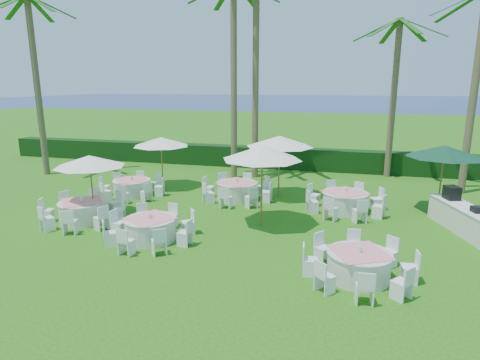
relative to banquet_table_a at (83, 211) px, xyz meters
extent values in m
plane|color=#1F6010|center=(4.50, -0.98, -0.39)|extent=(120.00, 120.00, 0.00)
cube|color=black|center=(4.50, 11.02, 0.21)|extent=(34.00, 1.00, 1.20)
plane|color=#082552|center=(4.50, 101.02, -0.39)|extent=(260.00, 260.00, 0.00)
cylinder|color=beige|center=(0.00, 0.00, -0.04)|extent=(1.61, 1.61, 0.70)
cylinder|color=beige|center=(0.00, 0.00, 0.32)|extent=(1.68, 1.68, 0.03)
cube|color=pink|center=(0.00, 0.00, 0.35)|extent=(1.83, 1.83, 0.01)
cylinder|color=silver|center=(0.00, 0.00, 0.43)|extent=(0.11, 0.11, 0.15)
cube|color=white|center=(1.20, 0.38, 0.03)|extent=(0.49, 0.49, 0.84)
cube|color=white|center=(0.59, 1.12, 0.03)|extent=(0.53, 0.53, 0.84)
cube|color=white|center=(-0.38, 1.20, 0.03)|extent=(0.49, 0.49, 0.84)
cube|color=white|center=(-1.12, 0.59, 0.03)|extent=(0.53, 0.53, 0.84)
cube|color=white|center=(-1.20, -0.38, 0.03)|extent=(0.49, 0.49, 0.84)
cube|color=white|center=(-0.59, -1.12, 0.03)|extent=(0.53, 0.53, 0.84)
cube|color=white|center=(0.38, -1.20, 0.03)|extent=(0.49, 0.49, 0.84)
cube|color=white|center=(1.12, -0.59, 0.03)|extent=(0.53, 0.53, 0.84)
cylinder|color=beige|center=(3.14, -0.99, -0.05)|extent=(1.56, 1.56, 0.68)
cylinder|color=beige|center=(3.14, -0.99, 0.30)|extent=(1.62, 1.62, 0.03)
cube|color=pink|center=(3.14, -0.99, 0.32)|extent=(1.71, 1.71, 0.01)
cylinder|color=silver|center=(3.14, -0.99, 0.41)|extent=(0.11, 0.11, 0.14)
cube|color=white|center=(4.09, -0.24, 0.02)|extent=(0.53, 0.53, 0.81)
cube|color=white|center=(3.28, 0.21, 0.02)|extent=(0.42, 0.42, 0.81)
cube|color=white|center=(2.38, -0.04, 0.02)|extent=(0.53, 0.53, 0.81)
cube|color=white|center=(1.93, -0.85, 0.02)|extent=(0.42, 0.42, 0.81)
cube|color=white|center=(2.18, -1.75, 0.02)|extent=(0.53, 0.53, 0.81)
cube|color=white|center=(2.99, -2.20, 0.02)|extent=(0.42, 0.42, 0.81)
cube|color=white|center=(3.89, -1.95, 0.02)|extent=(0.53, 0.53, 0.81)
cube|color=white|center=(4.35, -1.14, 0.02)|extent=(0.42, 0.42, 0.81)
cylinder|color=beige|center=(9.39, -2.02, -0.05)|extent=(1.55, 1.55, 0.67)
cylinder|color=beige|center=(9.39, -2.02, 0.29)|extent=(1.61, 1.61, 0.03)
cube|color=pink|center=(9.39, -2.02, 0.32)|extent=(1.68, 1.68, 0.01)
cylinder|color=silver|center=(9.39, -2.02, 0.40)|extent=(0.11, 0.11, 0.14)
cube|color=white|center=(10.59, -1.92, 0.01)|extent=(0.41, 0.41, 0.80)
cube|color=white|center=(10.17, -1.10, 0.01)|extent=(0.53, 0.53, 0.80)
cube|color=white|center=(9.29, -0.82, 0.01)|extent=(0.41, 0.41, 0.80)
cube|color=white|center=(8.46, -1.24, 0.01)|extent=(0.53, 0.53, 0.80)
cube|color=white|center=(8.18, -2.12, 0.01)|extent=(0.41, 0.41, 0.80)
cube|color=white|center=(8.61, -2.94, 0.01)|extent=(0.53, 0.53, 0.80)
cube|color=white|center=(9.49, -3.22, 0.01)|extent=(0.41, 0.41, 0.80)
cube|color=white|center=(10.31, -2.80, 0.01)|extent=(0.53, 0.53, 0.80)
cylinder|color=beige|center=(-0.05, 3.51, -0.05)|extent=(1.55, 1.55, 0.67)
cylinder|color=beige|center=(-0.05, 3.51, 0.30)|extent=(1.62, 1.62, 0.03)
cube|color=pink|center=(-0.05, 3.51, 0.32)|extent=(1.75, 1.75, 0.01)
cylinder|color=silver|center=(-0.05, 3.51, 0.41)|extent=(0.11, 0.11, 0.14)
cube|color=white|center=(1.14, 3.78, 0.02)|extent=(0.45, 0.45, 0.81)
cube|color=white|center=(0.60, 4.54, 0.02)|extent=(0.52, 0.52, 0.81)
cube|color=white|center=(-0.31, 4.70, 0.02)|extent=(0.45, 0.45, 0.81)
cube|color=white|center=(-1.07, 4.16, 0.02)|extent=(0.52, 0.52, 0.81)
cube|color=white|center=(-1.23, 3.25, 0.02)|extent=(0.45, 0.45, 0.81)
cube|color=white|center=(-0.69, 2.49, 0.02)|extent=(0.52, 0.52, 0.81)
cube|color=white|center=(0.22, 2.33, 0.02)|extent=(0.45, 0.45, 0.81)
cube|color=white|center=(0.98, 2.87, 0.02)|extent=(0.52, 0.52, 0.81)
cylinder|color=beige|center=(4.57, 4.08, -0.03)|extent=(1.66, 1.66, 0.72)
cylinder|color=beige|center=(4.57, 4.08, 0.34)|extent=(1.73, 1.73, 0.03)
cube|color=pink|center=(4.57, 4.08, 0.37)|extent=(1.79, 1.79, 0.01)
cylinder|color=silver|center=(4.57, 4.08, 0.45)|extent=(0.12, 0.12, 0.15)
cube|color=white|center=(5.55, 4.93, 0.04)|extent=(0.57, 0.57, 0.86)
cube|color=white|center=(4.66, 5.37, 0.04)|extent=(0.43, 0.43, 0.86)
cube|color=white|center=(3.72, 5.05, 0.04)|extent=(0.57, 0.57, 0.86)
cube|color=white|center=(3.28, 4.17, 0.04)|extent=(0.43, 0.43, 0.86)
cube|color=white|center=(3.60, 3.23, 0.04)|extent=(0.57, 0.57, 0.86)
cube|color=white|center=(4.49, 2.79, 0.04)|extent=(0.43, 0.43, 0.86)
cube|color=white|center=(5.43, 3.10, 0.04)|extent=(0.57, 0.57, 0.86)
cube|color=white|center=(5.87, 3.99, 0.04)|extent=(0.43, 0.43, 0.86)
cylinder|color=beige|center=(9.01, 3.56, -0.03)|extent=(1.66, 1.66, 0.72)
cylinder|color=beige|center=(9.01, 3.56, 0.34)|extent=(1.73, 1.73, 0.03)
cube|color=pink|center=(9.01, 3.56, 0.37)|extent=(1.90, 1.90, 0.01)
cylinder|color=silver|center=(9.01, 3.56, 0.45)|extent=(0.12, 0.12, 0.15)
cube|color=white|center=(10.20, 4.08, 0.05)|extent=(0.53, 0.53, 0.87)
cube|color=white|center=(9.49, 4.77, 0.05)|extent=(0.53, 0.53, 0.87)
cube|color=white|center=(8.49, 4.75, 0.05)|extent=(0.53, 0.53, 0.87)
cube|color=white|center=(7.80, 4.04, 0.05)|extent=(0.53, 0.53, 0.87)
cube|color=white|center=(7.82, 3.04, 0.05)|extent=(0.53, 0.53, 0.87)
cube|color=white|center=(8.53, 2.35, 0.05)|extent=(0.53, 0.53, 0.87)
cube|color=white|center=(9.53, 2.37, 0.05)|extent=(0.53, 0.53, 0.87)
cube|color=white|center=(10.22, 3.08, 0.05)|extent=(0.53, 0.53, 0.87)
cylinder|color=brown|center=(0.15, 0.41, 0.73)|extent=(0.05, 0.05, 2.23)
cone|color=white|center=(0.15, 0.41, 1.73)|extent=(2.48, 2.48, 0.40)
sphere|color=brown|center=(0.15, 0.41, 1.87)|extent=(0.09, 0.09, 0.09)
cylinder|color=brown|center=(6.21, 1.25, 0.95)|extent=(0.06, 0.06, 2.68)
cone|color=white|center=(6.21, 1.25, 2.16)|extent=(2.71, 2.71, 0.48)
sphere|color=brown|center=(6.21, 1.25, 2.33)|extent=(0.11, 0.11, 0.11)
cylinder|color=brown|center=(0.61, 5.23, 0.76)|extent=(0.05, 0.05, 2.29)
cone|color=white|center=(0.61, 5.23, 1.78)|extent=(2.60, 2.60, 0.41)
sphere|color=brown|center=(0.61, 5.23, 1.93)|extent=(0.09, 0.09, 0.09)
cylinder|color=brown|center=(6.21, 4.94, 0.89)|extent=(0.06, 0.06, 2.55)
cone|color=white|center=(6.21, 4.94, 2.04)|extent=(2.87, 2.87, 0.46)
sphere|color=brown|center=(6.21, 4.94, 2.20)|extent=(0.10, 0.10, 0.10)
cylinder|color=brown|center=(12.46, 4.36, 0.85)|extent=(0.06, 0.06, 2.48)
cone|color=#103C26|center=(12.46, 4.36, 1.97)|extent=(2.72, 2.72, 0.45)
sphere|color=brown|center=(12.46, 4.36, 2.12)|extent=(0.10, 0.10, 0.10)
cube|color=beige|center=(12.90, 2.05, 0.03)|extent=(1.80, 3.75, 0.83)
cube|color=white|center=(12.90, 2.05, 0.46)|extent=(1.86, 3.81, 0.04)
cube|color=black|center=(12.57, 3.11, 0.71)|extent=(0.55, 0.61, 0.46)
cube|color=black|center=(13.01, 1.70, 0.57)|extent=(0.40, 0.40, 0.18)
cylinder|color=brown|center=(3.37, 7.95, 4.36)|extent=(0.32, 0.32, 9.50)
cylinder|color=brown|center=(4.37, 8.46, 4.78)|extent=(0.32, 0.32, 10.33)
cylinder|color=brown|center=(11.14, 10.32, 3.56)|extent=(0.32, 0.32, 7.90)
cube|color=#205816|center=(12.21, 10.10, 7.02)|extent=(2.21, 0.73, 1.00)
cube|color=#205816|center=(11.87, 11.14, 7.02)|extent=(1.68, 1.83, 1.00)
cube|color=#205816|center=(10.80, 11.37, 7.02)|extent=(0.95, 2.18, 1.00)
cube|color=#205816|center=(10.07, 10.55, 7.02)|extent=(2.21, 0.73, 1.00)
cube|color=#205816|center=(10.41, 9.51, 7.02)|extent=(1.68, 1.83, 1.00)
cube|color=#205816|center=(11.48, 9.28, 7.02)|extent=(0.95, 2.18, 1.00)
cylinder|color=brown|center=(14.07, 7.67, 3.85)|extent=(0.32, 0.32, 8.47)
cube|color=#205816|center=(13.30, 8.45, 7.60)|extent=(1.74, 1.77, 1.00)
cube|color=#205816|center=(13.01, 7.39, 7.60)|extent=(2.21, 0.82, 1.00)
cylinder|color=brown|center=(-6.74, 6.22, 4.14)|extent=(0.32, 0.32, 9.07)
cube|color=#205816|center=(-5.71, 5.84, 8.19)|extent=(2.17, 1.02, 1.00)
cube|color=#205816|center=(-5.90, 6.92, 8.19)|extent=(1.87, 1.63, 1.00)
cube|color=#205816|center=(-6.93, 7.30, 8.19)|extent=(0.66, 2.22, 1.00)
cube|color=#205816|center=(-7.77, 6.59, 8.19)|extent=(2.17, 1.02, 1.00)
cube|color=#205816|center=(-7.58, 5.51, 8.19)|extent=(1.87, 1.63, 1.00)
cube|color=#205816|center=(-6.55, 5.14, 8.19)|extent=(0.66, 2.22, 1.00)
camera|label=1|loc=(8.86, -11.74, 4.39)|focal=30.00mm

